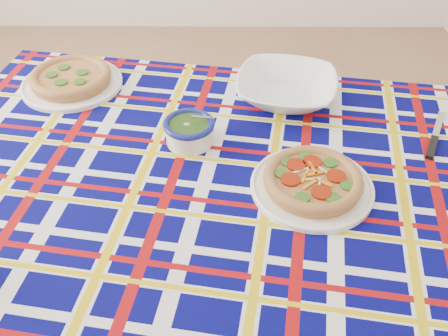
# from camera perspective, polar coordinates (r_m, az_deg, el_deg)

# --- Properties ---
(floor) EXTENTS (4.00, 4.00, 0.00)m
(floor) POSITION_cam_1_polar(r_m,az_deg,el_deg) (2.20, -10.64, -6.85)
(floor) COLOR #8E6649
(floor) RESTS_ON ground
(dining_table) EXTENTS (1.80, 1.28, 0.77)m
(dining_table) POSITION_cam_1_polar(r_m,az_deg,el_deg) (1.29, 1.61, -3.56)
(dining_table) COLOR brown
(dining_table) RESTS_ON floor
(tablecloth) EXTENTS (1.83, 1.32, 0.11)m
(tablecloth) POSITION_cam_1_polar(r_m,az_deg,el_deg) (1.27, 1.63, -2.74)
(tablecloth) COLOR #040451
(tablecloth) RESTS_ON dining_table
(main_focaccia_plate) EXTENTS (0.32, 0.32, 0.06)m
(main_focaccia_plate) POSITION_cam_1_polar(r_m,az_deg,el_deg) (1.20, 10.12, -1.34)
(main_focaccia_plate) COLOR #AA703C
(main_focaccia_plate) RESTS_ON tablecloth
(pesto_bowl) EXTENTS (0.17, 0.17, 0.08)m
(pesto_bowl) POSITION_cam_1_polar(r_m,az_deg,el_deg) (1.32, -4.01, 4.40)
(pesto_bowl) COLOR #18340E
(pesto_bowl) RESTS_ON tablecloth
(serving_bowl) EXTENTS (0.35, 0.35, 0.07)m
(serving_bowl) POSITION_cam_1_polar(r_m,az_deg,el_deg) (1.50, 7.13, 9.00)
(serving_bowl) COLOR white
(serving_bowl) RESTS_ON tablecloth
(second_focaccia_plate) EXTENTS (0.40, 0.40, 0.06)m
(second_focaccia_plate) POSITION_cam_1_polar(r_m,az_deg,el_deg) (1.63, -17.10, 9.83)
(second_focaccia_plate) COLOR #AA703C
(second_focaccia_plate) RESTS_ON tablecloth
(table_knife) EXTENTS (0.13, 0.23, 0.01)m
(table_knife) POSITION_cam_1_polar(r_m,az_deg,el_deg) (1.51, 23.28, 4.49)
(table_knife) COLOR silver
(table_knife) RESTS_ON tablecloth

